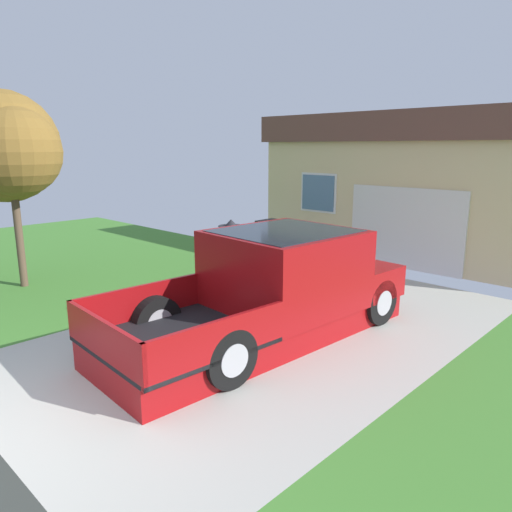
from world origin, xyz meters
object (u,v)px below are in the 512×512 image
at_px(pickup_truck, 279,287).
at_px(front_yard_tree, 7,148).
at_px(house_with_garage, 455,183).
at_px(wheeled_trash_bin, 271,238).
at_px(person_with_hat, 231,257).
at_px(handbag, 222,308).

bearing_deg(pickup_truck, front_yard_tree, -159.01).
distance_m(house_with_garage, front_yard_tree, 11.91).
distance_m(front_yard_tree, wheeled_trash_bin, 6.74).
bearing_deg(person_with_hat, pickup_truck, -15.46).
height_order(handbag, house_with_garage, house_with_garage).
relative_size(house_with_garage, wheeled_trash_bin, 8.96).
relative_size(person_with_hat, wheeled_trash_bin, 1.65).
distance_m(pickup_truck, house_with_garage, 8.82).
relative_size(front_yard_tree, wheeled_trash_bin, 3.99).
bearing_deg(wheeled_trash_bin, front_yard_tree, -111.30).
relative_size(person_with_hat, front_yard_tree, 0.41).
distance_m(handbag, front_yard_tree, 5.81).
relative_size(house_with_garage, front_yard_tree, 2.25).
distance_m(pickup_truck, person_with_hat, 1.37).
xyz_separation_m(pickup_truck, handbag, (-1.33, -0.06, -0.66)).
height_order(handbag, wheeled_trash_bin, wheeled_trash_bin).
distance_m(pickup_truck, wheeled_trash_bin, 5.46).
height_order(handbag, front_yard_tree, front_yard_tree).
bearing_deg(wheeled_trash_bin, handbag, -59.03).
bearing_deg(front_yard_tree, pickup_truck, 17.39).
xyz_separation_m(person_with_hat, front_yard_tree, (-4.70, -2.08, 1.95)).
bearing_deg(wheeled_trash_bin, person_with_hat, -57.40).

